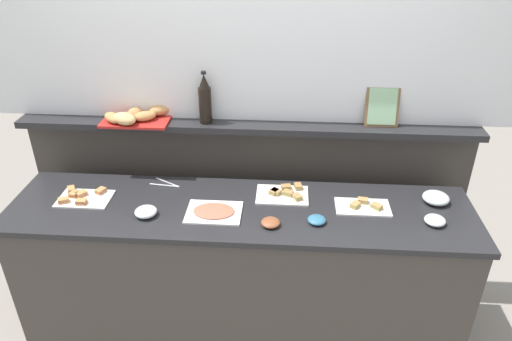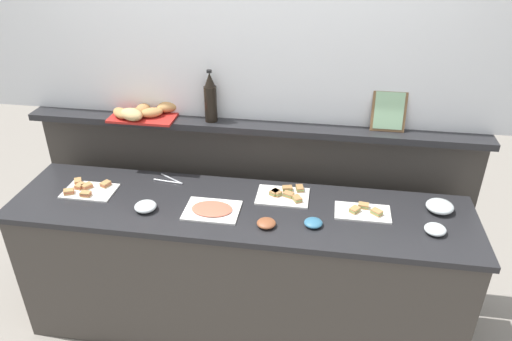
{
  "view_description": "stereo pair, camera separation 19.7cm",
  "coord_description": "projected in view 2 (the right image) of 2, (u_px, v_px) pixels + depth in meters",
  "views": [
    {
      "loc": [
        0.25,
        -2.21,
        2.39
      ],
      "look_at": [
        0.08,
        0.1,
        1.09
      ],
      "focal_mm": 33.65,
      "sensor_mm": 36.0,
      "label": 1
    },
    {
      "loc": [
        0.44,
        -2.18,
        2.39
      ],
      "look_at": [
        0.08,
        0.1,
        1.09
      ],
      "focal_mm": 33.65,
      "sensor_mm": 36.0,
      "label": 2
    }
  ],
  "objects": [
    {
      "name": "sandwich_platter_rear",
      "position": [
        284.0,
        195.0,
        2.76
      ],
      "size": [
        0.3,
        0.21,
        0.04
      ],
      "color": "white",
      "rests_on": "buffet_counter"
    },
    {
      "name": "framed_picture",
      "position": [
        389.0,
        111.0,
        2.73
      ],
      "size": [
        0.19,
        0.07,
        0.24
      ],
      "color": "brown",
      "rests_on": "back_ledge_unit"
    },
    {
      "name": "buffet_counter",
      "position": [
        240.0,
        269.0,
        2.89
      ],
      "size": [
        2.6,
        0.63,
        0.91
      ],
      "color": "#3D3833",
      "rests_on": "ground_plane"
    },
    {
      "name": "bread_basket",
      "position": [
        144.0,
        112.0,
        2.92
      ],
      "size": [
        0.43,
        0.33,
        0.08
      ],
      "color": "#B2231E",
      "rests_on": "back_ledge_unit"
    },
    {
      "name": "back_ledge_unit",
      "position": [
        253.0,
        199.0,
        3.22
      ],
      "size": [
        2.79,
        0.22,
        1.23
      ],
      "color": "#3D3833",
      "rests_on": "ground_plane"
    },
    {
      "name": "serving_tongs",
      "position": [
        170.0,
        180.0,
        2.91
      ],
      "size": [
        0.19,
        0.1,
        0.01
      ],
      "color": "#B7BABF",
      "rests_on": "buffet_counter"
    },
    {
      "name": "sandwich_platter_front",
      "position": [
        88.0,
        190.0,
        2.81
      ],
      "size": [
        0.3,
        0.2,
        0.04
      ],
      "color": "white",
      "rests_on": "buffet_counter"
    },
    {
      "name": "glass_bowl_large",
      "position": [
        435.0,
        230.0,
        2.45
      ],
      "size": [
        0.11,
        0.11,
        0.04
      ],
      "color": "silver",
      "rests_on": "buffet_counter"
    },
    {
      "name": "glass_bowl_small",
      "position": [
        146.0,
        207.0,
        2.63
      ],
      "size": [
        0.12,
        0.12,
        0.05
      ],
      "color": "silver",
      "rests_on": "buffet_counter"
    },
    {
      "name": "upper_wall_panel",
      "position": [
        253.0,
        1.0,
        2.62
      ],
      "size": [
        3.39,
        0.08,
        1.37
      ],
      "primitive_type": "cube",
      "color": "silver",
      "rests_on": "back_ledge_unit"
    },
    {
      "name": "condiment_bowl_red",
      "position": [
        313.0,
        223.0,
        2.51
      ],
      "size": [
        0.1,
        0.1,
        0.03
      ],
      "primitive_type": "ellipsoid",
      "color": "teal",
      "rests_on": "buffet_counter"
    },
    {
      "name": "wine_bottle_dark",
      "position": [
        210.0,
        98.0,
        2.83
      ],
      "size": [
        0.08,
        0.08,
        0.32
      ],
      "color": "black",
      "rests_on": "back_ledge_unit"
    },
    {
      "name": "glass_bowl_medium",
      "position": [
        440.0,
        207.0,
        2.62
      ],
      "size": [
        0.15,
        0.15,
        0.06
      ],
      "color": "silver",
      "rests_on": "buffet_counter"
    },
    {
      "name": "cold_cuts_platter",
      "position": [
        212.0,
        210.0,
        2.63
      ],
      "size": [
        0.3,
        0.23,
        0.02
      ],
      "color": "white",
      "rests_on": "buffet_counter"
    },
    {
      "name": "sandwich_platter_side",
      "position": [
        363.0,
        211.0,
        2.61
      ],
      "size": [
        0.3,
        0.17,
        0.04
      ],
      "color": "white",
      "rests_on": "buffet_counter"
    },
    {
      "name": "condiment_bowl_cream",
      "position": [
        266.0,
        223.0,
        2.5
      ],
      "size": [
        0.1,
        0.1,
        0.04
      ],
      "primitive_type": "ellipsoid",
      "color": "brown",
      "rests_on": "buffet_counter"
    },
    {
      "name": "ground_plane",
      "position": [
        256.0,
        263.0,
        3.63
      ],
      "size": [
        12.0,
        12.0,
        0.0
      ],
      "primitive_type": "plane",
      "color": "gray"
    }
  ]
}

